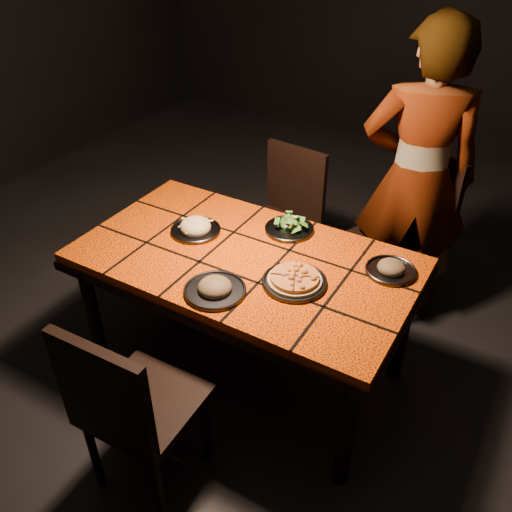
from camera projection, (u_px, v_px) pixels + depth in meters
The scene contains 11 objects.
room_shell at pixel (243, 102), 2.15m from camera, with size 6.04×7.04×3.08m.
dining_table at pixel (245, 269), 2.63m from camera, with size 1.62×0.92×0.75m.
chair_near at pixel (128, 405), 2.11m from camera, with size 0.44×0.44×0.94m.
chair_far_left at pixel (286, 211), 3.38m from camera, with size 0.45×0.45×0.91m.
chair_far_right at pixel (410, 223), 3.19m from camera, with size 0.59×0.59×0.98m.
diner at pixel (417, 180), 2.96m from camera, with size 0.64×0.42×1.75m, color brown.
plate_pizza at pixel (295, 280), 2.40m from camera, with size 0.32×0.32×0.04m.
plate_pasta at pixel (196, 228), 2.75m from camera, with size 0.25×0.25×0.08m.
plate_salad at pixel (289, 226), 2.75m from camera, with size 0.25×0.25×0.07m.
plate_mushroom_a at pixel (215, 288), 2.34m from camera, with size 0.27×0.27×0.09m.
plate_mushroom_b at pixel (391, 268), 2.46m from camera, with size 0.23×0.23×0.08m.
Camera 1 is at (1.12, -1.79, 2.23)m, focal length 38.00 mm.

